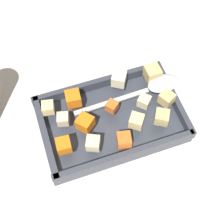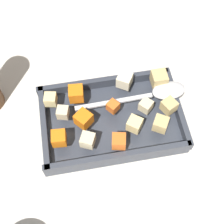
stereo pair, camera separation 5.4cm
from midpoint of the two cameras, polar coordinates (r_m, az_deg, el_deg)
name	(u,v)px [view 2 (the right image)]	position (r m, az deg, el deg)	size (l,w,h in m)	color
ground_plane	(111,127)	(0.75, 1.85, -2.71)	(4.00, 4.00, 0.00)	beige
baking_dish	(112,120)	(0.74, 2.06, -1.59)	(0.31, 0.20, 0.04)	#333842
carrot_chunk_heap_top	(76,94)	(0.73, -4.20, 3.08)	(0.03, 0.03, 0.03)	orange
carrot_chunk_center	(119,141)	(0.67, 3.48, -5.29)	(0.03, 0.03, 0.03)	orange
carrot_chunk_under_handle	(113,106)	(0.71, 2.31, 0.85)	(0.02, 0.02, 0.02)	orange
carrot_chunk_mid_right	(59,138)	(0.68, -7.04, -4.73)	(0.03, 0.03, 0.03)	orange
carrot_chunk_corner_nw	(83,118)	(0.69, -2.83, -1.26)	(0.03, 0.03, 0.03)	orange
potato_chunk_front_center	(63,112)	(0.71, -6.47, -0.22)	(0.02, 0.02, 0.02)	beige
potato_chunk_back_center	(125,80)	(0.75, 4.27, 5.43)	(0.03, 0.03, 0.03)	beige
potato_chunk_near_right	(88,140)	(0.67, -1.99, -5.10)	(0.03, 0.03, 0.03)	beige
potato_chunk_corner_ne	(159,79)	(0.76, 10.23, 5.59)	(0.03, 0.03, 0.03)	tan
potato_chunk_far_right	(135,124)	(0.69, 6.18, -2.29)	(0.03, 0.03, 0.03)	#E0CC89
potato_chunk_near_left	(146,106)	(0.72, 8.06, 0.97)	(0.03, 0.03, 0.03)	beige
potato_chunk_rim_edge	(51,99)	(0.73, -8.64, 2.06)	(0.03, 0.03, 0.03)	#E0CC89
potato_chunk_far_left	(161,124)	(0.70, 10.67, -2.20)	(0.03, 0.03, 0.03)	tan
potato_chunk_near_spoon	(169,106)	(0.73, 12.02, 0.90)	(0.03, 0.03, 0.03)	tan
serving_spoon	(163,92)	(0.75, 10.88, 3.37)	(0.25, 0.05, 0.02)	silver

